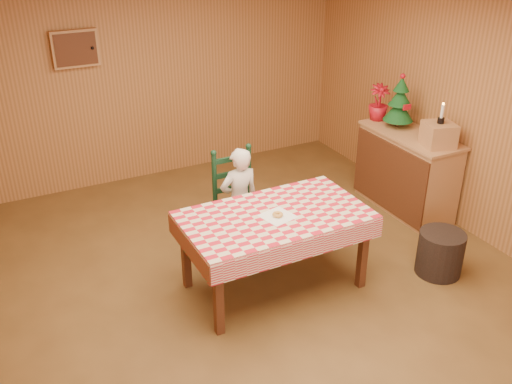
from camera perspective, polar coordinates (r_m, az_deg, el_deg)
ground at (r=5.35m, az=0.99°, el=-9.99°), size 6.00×6.00×0.00m
cabin_walls at (r=4.96m, az=-1.81°, el=10.63°), size 5.10×6.05×2.65m
dining_table at (r=5.06m, az=1.89°, el=-3.02°), size 1.66×0.96×0.77m
ladder_chair at (r=5.77m, az=-1.91°, el=-1.15°), size 0.44×0.40×1.08m
seated_child at (r=5.69m, az=-1.67°, el=-0.87°), size 0.41×0.27×1.12m
napkin at (r=4.98m, az=2.18°, el=-2.43°), size 0.31×0.31×0.00m
donut at (r=4.98m, az=2.19°, el=-2.26°), size 0.12×0.12×0.03m
shelf_unit at (r=6.77m, az=14.77°, el=1.99°), size 0.54×1.24×0.93m
crate at (r=6.29m, az=17.80°, el=5.49°), size 0.37×0.37×0.25m
christmas_tree at (r=6.69m, az=14.17°, el=8.62°), size 0.34×0.34×0.62m
flower_arrangement at (r=6.89m, az=12.18°, el=8.76°), size 0.30×0.30×0.42m
candle_set at (r=6.23m, az=18.04°, el=7.12°), size 0.07×0.07×0.22m
storage_bin at (r=5.77m, az=17.94°, el=-5.84°), size 0.46×0.46×0.44m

